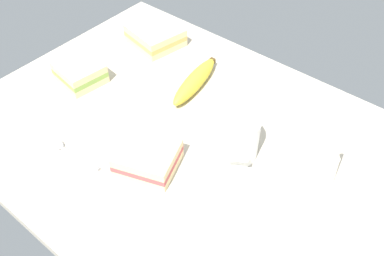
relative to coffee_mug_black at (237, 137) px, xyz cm
name	(u,v)px	position (x,y,z in cm)	size (l,w,h in cm)	color
tabletop	(192,142)	(-8.49, -2.37, -5.41)	(90.00, 64.00, 2.00)	#BCB29E
coffee_mug_black	(237,137)	(0.00, 0.00, 0.00)	(9.28, 10.16, 8.56)	white
coffee_mug_milky	(365,178)	(21.85, 5.62, 0.11)	(10.20, 10.61, 8.77)	white
sandwich_main	(155,35)	(-36.24, 17.17, -2.21)	(13.54, 12.61, 4.40)	beige
sandwich_side	(80,72)	(-39.03, -4.14, -2.21)	(10.63, 9.82, 4.40)	beige
sandwich_extra	(148,158)	(-10.29, -12.66, -2.21)	(12.77, 12.15, 4.40)	beige
banana	(195,81)	(-17.93, 10.03, -2.62)	(6.79, 17.83, 3.59)	yellow
spoon	(65,150)	(-24.89, -20.00, -4.03)	(13.00, 2.74, 0.80)	silver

